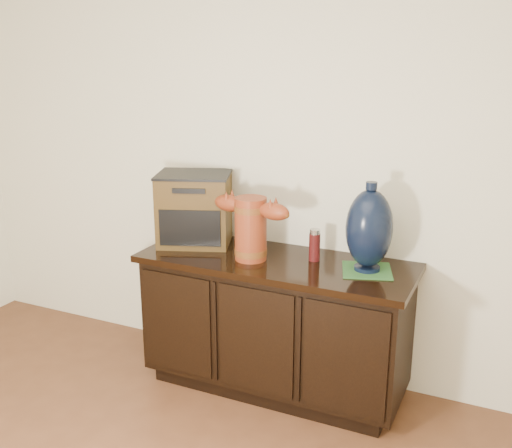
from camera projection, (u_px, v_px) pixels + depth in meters
The scene contains 6 objects.
sideboard at pixel (275, 323), 3.25m from camera, with size 1.46×0.56×0.75m.
terracotta_vessel at pixel (251, 225), 3.10m from camera, with size 0.47×0.20×0.33m.
tv_radio at pixel (195, 209), 3.36m from camera, with size 0.49×0.44×0.40m.
green_mat at pixel (367, 270), 2.98m from camera, with size 0.24×0.24×0.01m, color #2E622C.
lamp_base at pixel (369, 229), 2.92m from camera, with size 0.29×0.29×0.45m.
spray_can at pixel (315, 245), 3.11m from camera, with size 0.06×0.06×0.17m.
Camera 1 is at (1.15, -0.51, 1.82)m, focal length 42.00 mm.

